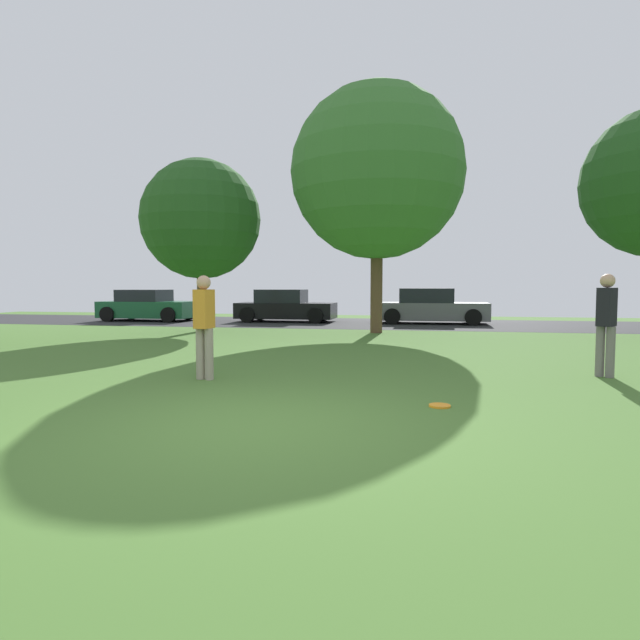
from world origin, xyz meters
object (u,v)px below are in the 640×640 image
birch_tree_lone (201,220)px  person_walking (204,322)px  parked_car_grey (430,308)px  parked_car_green (148,306)px  frisbee_disc (440,406)px  parked_car_black (285,307)px  oak_tree_right (377,172)px  person_catcher (606,320)px

birch_tree_lone → person_walking: bearing=-66.0°
person_walking → parked_car_grey: 14.33m
parked_car_green → frisbee_disc: bearing=-50.2°
parked_car_green → parked_car_black: (6.07, 0.55, -0.00)m
frisbee_disc → parked_car_green: (-12.07, 14.47, 0.61)m
oak_tree_right → parked_car_green: 12.01m
parked_car_grey → oak_tree_right: bearing=-110.8°
oak_tree_right → parked_car_black: oak_tree_right is taller
person_catcher → parked_car_grey: (-2.68, 12.33, -0.30)m
parked_car_green → parked_car_black: parked_car_black is taller
frisbee_disc → parked_car_green: bearing=129.8°
person_walking → parked_car_green: 15.66m
oak_tree_right → parked_car_grey: (1.78, 4.70, -4.48)m
oak_tree_right → parked_car_green: oak_tree_right is taller
oak_tree_right → person_catcher: oak_tree_right is taller
parked_car_green → parked_car_grey: size_ratio=0.91×
parked_car_black → parked_car_grey: size_ratio=0.94×
oak_tree_right → person_walking: 10.24m
oak_tree_right → birch_tree_lone: bearing=-174.7°
oak_tree_right → parked_car_grey: oak_tree_right is taller
parked_car_grey → birch_tree_lone: bearing=-145.3°
birch_tree_lone → parked_car_black: (1.49, 5.18, -3.09)m
parked_car_black → parked_car_green: bearing=-174.8°
oak_tree_right → parked_car_grey: bearing=69.2°
person_catcher → parked_car_black: 15.08m
person_walking → frisbee_disc: person_walking is taller
oak_tree_right → person_catcher: size_ratio=4.62×
birch_tree_lone → frisbee_disc: bearing=-52.7°
birch_tree_lone → person_walking: size_ratio=3.39×
person_walking → parked_car_green: (-8.40, 13.21, -0.30)m
parked_car_black → frisbee_disc: bearing=-68.2°
frisbee_disc → person_walking: bearing=161.2°
birch_tree_lone → parked_car_black: 6.21m
oak_tree_right → birch_tree_lone: oak_tree_right is taller
person_walking → parked_car_green: bearing=39.6°
birch_tree_lone → parked_car_grey: (7.56, 5.24, -3.07)m
oak_tree_right → person_walking: bearing=-102.1°
oak_tree_right → parked_car_black: 7.76m
parked_car_green → parked_car_black: bearing=5.2°
person_walking → parked_car_green: size_ratio=0.42×
birch_tree_lone → person_walking: (3.82, -8.59, -2.79)m
parked_car_black → parked_car_grey: 6.07m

